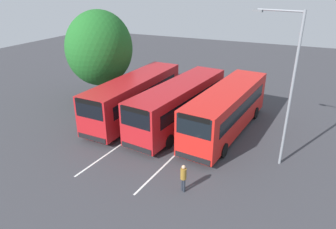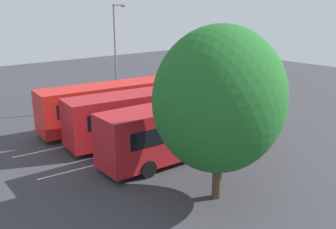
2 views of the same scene
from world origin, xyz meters
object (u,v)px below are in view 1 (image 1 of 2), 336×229
Objects in this scene: bus_center_left at (179,103)px; depot_tree at (100,48)px; street_lamp at (288,82)px; pedestrian at (183,176)px; bus_center_right at (227,109)px; bus_far_left at (135,96)px.

depot_tree reaches higher than bus_center_left.
street_lamp is 16.96m from depot_tree.
depot_tree reaches higher than pedestrian.
bus_center_right is at bearing -19.97° from street_lamp.
bus_center_left is 8.56m from street_lamp.
pedestrian is (7.49, 7.25, -0.89)m from bus_far_left.
pedestrian is (7.88, -0.19, -0.89)m from bus_center_right.
bus_center_right reaches higher than pedestrian.
bus_far_left is at bearing 3.70° from street_lamp.
bus_center_right is 7.93m from pedestrian.
bus_far_left is 0.99× the size of bus_center_right.
depot_tree is at bearing -0.68° from street_lamp.
depot_tree reaches higher than bus_center_right.
bus_center_right is at bearing 103.01° from bus_center_left.
bus_far_left is 1.36× the size of depot_tree.
bus_center_left and bus_center_right have the same top height.
pedestrian is at bearing 66.65° from street_lamp.
bus_far_left is 12.09m from street_lamp.
bus_far_left reaches higher than pedestrian.
pedestrian is at bearing 4.86° from bus_center_right.
bus_far_left and bus_center_right have the same top height.
depot_tree is (-4.81, -16.26, -0.30)m from street_lamp.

